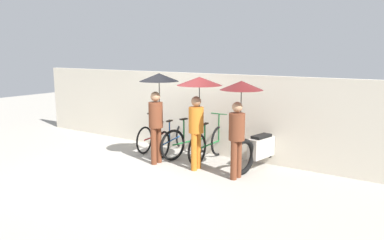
% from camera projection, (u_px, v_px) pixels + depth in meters
% --- Properties ---
extents(ground_plane, '(30.00, 30.00, 0.00)m').
position_uv_depth(ground_plane, '(136.00, 171.00, 8.00)').
color(ground_plane, '#9E998E').
extents(back_wall, '(10.95, 0.12, 2.00)m').
position_uv_depth(back_wall, '(192.00, 112.00, 9.57)').
color(back_wall, beige).
rests_on(back_wall, ground).
extents(parked_bicycle_0, '(0.44, 1.66, 1.07)m').
position_uv_depth(parked_bicycle_0, '(155.00, 135.00, 9.77)').
color(parked_bicycle_0, black).
rests_on(parked_bicycle_0, ground).
extents(parked_bicycle_1, '(0.54, 1.71, 1.11)m').
position_uv_depth(parked_bicycle_1, '(173.00, 139.00, 9.49)').
color(parked_bicycle_1, black).
rests_on(parked_bicycle_1, ground).
extents(parked_bicycle_2, '(0.56, 1.79, 1.09)m').
position_uv_depth(parked_bicycle_2, '(190.00, 141.00, 9.11)').
color(parked_bicycle_2, black).
rests_on(parked_bicycle_2, ground).
extents(parked_bicycle_3, '(0.44, 1.74, 1.06)m').
position_uv_depth(parked_bicycle_3, '(209.00, 144.00, 8.77)').
color(parked_bicycle_3, black).
rests_on(parked_bicycle_3, ground).
extents(pedestrian_leading, '(0.89, 0.89, 2.05)m').
position_uv_depth(pedestrian_leading, '(158.00, 95.00, 8.38)').
color(pedestrian_leading, brown).
rests_on(pedestrian_leading, ground).
extents(pedestrian_center, '(0.97, 0.97, 2.00)m').
position_uv_depth(pedestrian_center, '(198.00, 98.00, 7.95)').
color(pedestrian_center, '#C66B1E').
rests_on(pedestrian_center, ground).
extents(pedestrian_trailing, '(0.86, 0.86, 1.96)m').
position_uv_depth(pedestrian_trailing, '(239.00, 105.00, 7.37)').
color(pedestrian_trailing, brown).
rests_on(pedestrian_trailing, ground).
extents(motorcycle, '(0.64, 2.06, 0.95)m').
position_uv_depth(motorcycle, '(261.00, 149.00, 8.19)').
color(motorcycle, black).
rests_on(motorcycle, ground).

